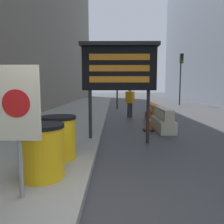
# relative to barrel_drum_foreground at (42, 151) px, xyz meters

# --- Properties ---
(ground_plane) EXTENTS (120.00, 120.00, 0.00)m
(ground_plane) POSITION_rel_barrel_drum_foreground_xyz_m (0.76, -0.90, -0.60)
(ground_plane) COLOR #38383A
(barrel_drum_foreground) EXTENTS (0.73, 0.73, 0.90)m
(barrel_drum_foreground) POSITION_rel_barrel_drum_foreground_xyz_m (0.00, 0.00, 0.00)
(barrel_drum_foreground) COLOR yellow
(barrel_drum_foreground) RESTS_ON sidewalk_left
(barrel_drum_middle) EXTENTS (0.73, 0.73, 0.90)m
(barrel_drum_middle) POSITION_rel_barrel_drum_foreground_xyz_m (0.02, 0.98, 0.00)
(barrel_drum_middle) COLOR yellow
(barrel_drum_middle) RESTS_ON sidewalk_left
(warning_sign) EXTENTS (0.60, 0.08, 1.78)m
(warning_sign) POSITION_rel_barrel_drum_foreground_xyz_m (-0.07, -0.69, 0.74)
(warning_sign) COLOR gray
(warning_sign) RESTS_ON sidewalk_left
(message_board) EXTENTS (2.22, 0.36, 2.88)m
(message_board) POSITION_rel_barrel_drum_foreground_xyz_m (1.33, 2.80, 1.57)
(message_board) COLOR #28282B
(message_board) RESTS_ON ground_plane
(jersey_barrier_cream) EXTENTS (0.56, 1.97, 0.86)m
(jersey_barrier_cream) POSITION_rel_barrel_drum_foreground_xyz_m (3.06, 4.78, -0.22)
(jersey_barrier_cream) COLOR beige
(jersey_barrier_cream) RESTS_ON ground_plane
(jersey_barrier_orange_far) EXTENTS (0.54, 1.71, 0.82)m
(jersey_barrier_orange_far) POSITION_rel_barrel_drum_foreground_xyz_m (3.06, 7.06, -0.24)
(jersey_barrier_orange_far) COLOR orange
(jersey_barrier_orange_far) RESTS_ON ground_plane
(traffic_cone_near) EXTENTS (0.39, 0.39, 0.70)m
(traffic_cone_near) POSITION_rel_barrel_drum_foreground_xyz_m (2.48, 4.67, -0.26)
(traffic_cone_near) COLOR black
(traffic_cone_near) RESTS_ON ground_plane
(traffic_cone_mid) EXTENTS (0.43, 0.43, 0.78)m
(traffic_cone_mid) POSITION_rel_barrel_drum_foreground_xyz_m (3.40, 9.28, -0.22)
(traffic_cone_mid) COLOR black
(traffic_cone_mid) RESTS_ON ground_plane
(traffic_light_near_curb) EXTENTS (0.28, 0.44, 3.58)m
(traffic_light_near_curb) POSITION_rel_barrel_drum_foreground_xyz_m (1.41, 12.69, 2.01)
(traffic_light_near_curb) COLOR #2D2D30
(traffic_light_near_curb) RESTS_ON ground_plane
(traffic_light_far_side) EXTENTS (0.28, 0.45, 4.57)m
(traffic_light_far_side) POSITION_rel_barrel_drum_foreground_xyz_m (7.17, 16.43, 2.68)
(traffic_light_far_side) COLOR #2D2D30
(traffic_light_far_side) RESTS_ON ground_plane
(pedestrian_worker) EXTENTS (0.49, 0.46, 1.61)m
(pedestrian_worker) POSITION_rel_barrel_drum_foreground_xyz_m (2.03, 8.24, 0.35)
(pedestrian_worker) COLOR #333338
(pedestrian_worker) RESTS_ON ground_plane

